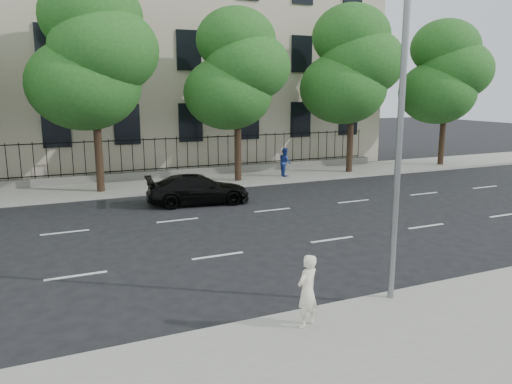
% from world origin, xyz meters
% --- Properties ---
extents(ground, '(120.00, 120.00, 0.00)m').
position_xyz_m(ground, '(0.00, 0.00, 0.00)').
color(ground, black).
rests_on(ground, ground).
extents(near_sidewalk, '(60.00, 4.00, 0.15)m').
position_xyz_m(near_sidewalk, '(0.00, -4.00, 0.07)').
color(near_sidewalk, gray).
rests_on(near_sidewalk, ground).
extents(far_sidewalk, '(60.00, 4.00, 0.15)m').
position_xyz_m(far_sidewalk, '(0.00, 14.00, 0.07)').
color(far_sidewalk, gray).
rests_on(far_sidewalk, ground).
extents(lane_markings, '(49.60, 4.62, 0.01)m').
position_xyz_m(lane_markings, '(0.00, 4.75, 0.01)').
color(lane_markings, silver).
rests_on(lane_markings, ground).
extents(masonry_building, '(34.60, 12.11, 18.50)m').
position_xyz_m(masonry_building, '(0.00, 22.95, 9.02)').
color(masonry_building, beige).
rests_on(masonry_building, ground).
extents(iron_fence, '(30.00, 0.50, 2.20)m').
position_xyz_m(iron_fence, '(0.00, 15.70, 0.65)').
color(iron_fence, slate).
rests_on(iron_fence, far_sidewalk).
extents(street_light, '(0.25, 3.32, 8.05)m').
position_xyz_m(street_light, '(2.50, -1.77, 5.15)').
color(street_light, slate).
rests_on(street_light, near_sidewalk).
extents(tree_c, '(5.89, 5.50, 9.80)m').
position_xyz_m(tree_c, '(-1.96, 13.36, 6.41)').
color(tree_c, '#382619').
rests_on(tree_c, far_sidewalk).
extents(tree_d, '(5.34, 4.94, 8.84)m').
position_xyz_m(tree_d, '(5.04, 13.36, 5.84)').
color(tree_d, '#382619').
rests_on(tree_d, far_sidewalk).
extents(tree_e, '(5.71, 5.31, 9.46)m').
position_xyz_m(tree_e, '(12.04, 13.36, 6.20)').
color(tree_e, '#382619').
rests_on(tree_e, far_sidewalk).
extents(tree_f, '(5.52, 5.12, 9.01)m').
position_xyz_m(tree_f, '(19.04, 13.36, 5.88)').
color(tree_f, '#382619').
rests_on(tree_f, far_sidewalk).
extents(black_sedan, '(4.62, 2.39, 1.28)m').
position_xyz_m(black_sedan, '(1.58, 9.37, 0.64)').
color(black_sedan, black).
rests_on(black_sedan, ground).
extents(woman_near, '(0.65, 0.56, 1.51)m').
position_xyz_m(woman_near, '(0.02, -2.75, 0.91)').
color(woman_near, silver).
rests_on(woman_near, near_sidewalk).
extents(pedestrian_far, '(0.70, 0.84, 1.57)m').
position_xyz_m(pedestrian_far, '(7.87, 13.38, 0.93)').
color(pedestrian_far, navy).
rests_on(pedestrian_far, far_sidewalk).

